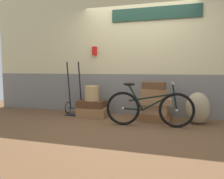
# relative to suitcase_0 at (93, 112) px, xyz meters

# --- Properties ---
(ground) EXTENTS (9.58, 5.20, 0.06)m
(ground) POSITION_rel_suitcase_0_xyz_m (0.92, -0.32, -0.13)
(ground) COLOR brown
(station_building) EXTENTS (7.58, 0.74, 3.07)m
(station_building) POSITION_rel_suitcase_0_xyz_m (0.94, 0.53, 1.44)
(station_building) COLOR slate
(station_building) RESTS_ON ground
(suitcase_0) EXTENTS (0.66, 0.47, 0.20)m
(suitcase_0) POSITION_rel_suitcase_0_xyz_m (0.00, 0.00, 0.00)
(suitcase_0) COLOR olive
(suitcase_0) RESTS_ON ground
(suitcase_1) EXTENTS (0.60, 0.41, 0.16)m
(suitcase_1) POSITION_rel_suitcase_0_xyz_m (-0.03, -0.02, 0.18)
(suitcase_1) COLOR #4C2D19
(suitcase_1) RESTS_ON suitcase_0
(suitcase_2) EXTENTS (0.69, 0.47, 0.15)m
(suitcase_2) POSITION_rel_suitcase_0_xyz_m (1.37, 0.00, -0.03)
(suitcase_2) COLOR brown
(suitcase_2) RESTS_ON ground
(suitcase_3) EXTENTS (0.61, 0.44, 0.19)m
(suitcase_3) POSITION_rel_suitcase_0_xyz_m (1.34, 0.01, 0.14)
(suitcase_3) COLOR #9E754C
(suitcase_3) RESTS_ON suitcase_2
(suitcase_4) EXTENTS (0.67, 0.45, 0.13)m
(suitcase_4) POSITION_rel_suitcase_0_xyz_m (1.38, -0.04, 0.31)
(suitcase_4) COLOR #9E754C
(suitcase_4) RESTS_ON suitcase_3
(suitcase_5) EXTENTS (0.52, 0.31, 0.18)m
(suitcase_5) POSITION_rel_suitcase_0_xyz_m (1.35, -0.02, 0.46)
(suitcase_5) COLOR olive
(suitcase_5) RESTS_ON suitcase_4
(suitcase_6) EXTENTS (0.48, 0.31, 0.15)m
(suitcase_6) POSITION_rel_suitcase_0_xyz_m (1.34, -0.02, 0.63)
(suitcase_6) COLOR brown
(suitcase_6) RESTS_ON suitcase_5
(wicker_basket) EXTENTS (0.31, 0.31, 0.33)m
(wicker_basket) POSITION_rel_suitcase_0_xyz_m (-0.02, -0.02, 0.42)
(wicker_basket) COLOR tan
(wicker_basket) RESTS_ON suitcase_1
(luggage_trolley) EXTENTS (0.37, 0.36, 1.23)m
(luggage_trolley) POSITION_rel_suitcase_0_xyz_m (-0.50, 0.07, 0.19)
(luggage_trolley) COLOR black
(luggage_trolley) RESTS_ON ground
(burlap_sack) EXTENTS (0.45, 0.38, 0.62)m
(burlap_sack) POSITION_rel_suitcase_0_xyz_m (2.18, -0.05, 0.21)
(burlap_sack) COLOR #9E8966
(burlap_sack) RESTS_ON ground
(bicycle) EXTENTS (1.62, 0.46, 0.82)m
(bicycle) POSITION_rel_suitcase_0_xyz_m (1.30, -0.51, 0.24)
(bicycle) COLOR black
(bicycle) RESTS_ON ground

